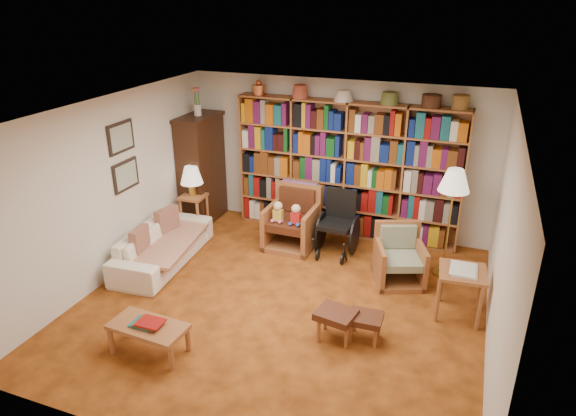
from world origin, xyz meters
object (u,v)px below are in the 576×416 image
at_px(armchair_leather, 293,221).
at_px(coffee_table, 148,329).
at_px(sofa, 163,245).
at_px(side_table_lamp, 194,206).
at_px(footstool_b, 365,320).
at_px(armchair_sage, 401,259).
at_px(side_table_papers, 462,278).
at_px(floor_lamp, 454,185).
at_px(wheelchair, 338,224).
at_px(footstool_a, 336,316).

height_order(armchair_leather, coffee_table, armchair_leather).
bearing_deg(sofa, armchair_leather, -55.88).
xyz_separation_m(side_table_lamp, armchair_leather, (1.70, 0.17, -0.08)).
distance_m(sofa, coffee_table, 2.11).
distance_m(sofa, footstool_b, 3.31).
relative_size(armchair_sage, side_table_papers, 1.32).
height_order(side_table_lamp, floor_lamp, floor_lamp).
height_order(side_table_lamp, side_table_papers, side_table_papers).
height_order(armchair_sage, coffee_table, armchair_sage).
xyz_separation_m(side_table_lamp, footstool_b, (3.32, -1.86, -0.20)).
relative_size(armchair_leather, side_table_papers, 1.45).
distance_m(armchair_leather, floor_lamp, 2.54).
xyz_separation_m(armchair_sage, side_table_papers, (0.83, -0.63, 0.22)).
distance_m(armchair_leather, wheelchair, 0.73).
distance_m(armchair_leather, side_table_papers, 2.84).
relative_size(side_table_lamp, armchair_leather, 0.68).
bearing_deg(wheelchair, side_table_papers, -31.20).
bearing_deg(footstool_a, armchair_sage, 73.65).
xyz_separation_m(floor_lamp, footstool_a, (-1.04, -1.97, -1.06)).
relative_size(sofa, footstool_b, 4.79).
relative_size(side_table_lamp, footstool_b, 1.63).
relative_size(sofa, armchair_sage, 2.18).
bearing_deg(armchair_sage, side_table_lamp, 174.43).
distance_m(side_table_lamp, coffee_table, 3.15).
bearing_deg(armchair_leather, armchair_sage, -15.92).
bearing_deg(coffee_table, floor_lamp, 45.35).
bearing_deg(armchair_sage, footstool_b, -95.72).
distance_m(armchair_leather, footstool_a, 2.50).
relative_size(side_table_lamp, footstool_a, 1.32).
bearing_deg(side_table_lamp, floor_lamp, 0.13).
bearing_deg(side_table_papers, sofa, -178.32).
bearing_deg(footstool_b, floor_lamp, 69.13).
xyz_separation_m(floor_lamp, footstool_b, (-0.71, -1.87, -1.10)).
bearing_deg(side_table_lamp, wheelchair, 4.00).
bearing_deg(footstool_a, footstool_b, 17.71).
bearing_deg(sofa, wheelchair, -65.61).
xyz_separation_m(floor_lamp, side_table_papers, (0.26, -0.98, -0.83)).
bearing_deg(side_table_lamp, sofa, -84.76).
bearing_deg(footstool_a, coffee_table, -152.57).
height_order(armchair_sage, footstool_b, armchair_sage).
xyz_separation_m(wheelchair, footstool_b, (0.90, -2.03, -0.18)).
distance_m(armchair_sage, footstool_a, 1.69).
relative_size(floor_lamp, footstool_b, 3.98).
bearing_deg(wheelchair, armchair_leather, -179.88).
bearing_deg(footstool_a, side_table_papers, 37.42).
relative_size(sofa, armchair_leather, 1.99).
height_order(wheelchair, coffee_table, wheelchair).
bearing_deg(armchair_sage, footstool_a, -106.35).
bearing_deg(armchair_leather, wheelchair, 0.12).
xyz_separation_m(side_table_papers, coffee_table, (-3.17, -1.97, -0.21)).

